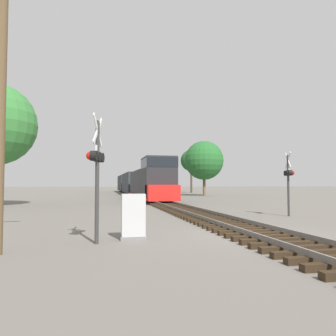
% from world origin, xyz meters
% --- Properties ---
extents(ground_plane, '(400.00, 400.00, 0.00)m').
position_xyz_m(ground_plane, '(0.00, 0.00, 0.00)').
color(ground_plane, '#666059').
extents(rail_track_bed, '(2.60, 160.00, 0.31)m').
position_xyz_m(rail_track_bed, '(0.00, -0.00, 0.14)').
color(rail_track_bed, black).
rests_on(rail_track_bed, ground).
extents(freight_train, '(2.86, 53.18, 4.28)m').
position_xyz_m(freight_train, '(0.00, 42.50, 1.89)').
color(freight_train, '#232326').
rests_on(freight_train, ground).
extents(crossing_signal_near, '(0.54, 1.01, 3.86)m').
position_xyz_m(crossing_signal_near, '(-5.44, -0.47, 2.40)').
color(crossing_signal_near, '#333333').
rests_on(crossing_signal_near, ground).
extents(crossing_signal_far, '(0.51, 1.01, 3.55)m').
position_xyz_m(crossing_signal_far, '(4.91, 5.90, 2.21)').
color(crossing_signal_far, '#333333').
rests_on(crossing_signal_far, ground).
extents(relay_cabinet, '(0.82, 0.52, 1.46)m').
position_xyz_m(relay_cabinet, '(-4.27, 0.07, 0.72)').
color(relay_cabinet, slate).
rests_on(relay_cabinet, ground).
extents(utility_pole, '(1.80, 0.29, 8.57)m').
position_xyz_m(utility_pole, '(-7.87, -1.48, 4.42)').
color(utility_pole, brown).
rests_on(utility_pole, ground).
extents(tree_mid_background, '(5.88, 5.88, 8.27)m').
position_xyz_m(tree_mid_background, '(9.94, 36.64, 5.32)').
color(tree_mid_background, brown).
rests_on(tree_mid_background, ground).
extents(tree_deep_background, '(4.30, 4.30, 8.62)m').
position_xyz_m(tree_deep_background, '(12.43, 52.60, 6.43)').
color(tree_deep_background, '#473521').
rests_on(tree_deep_background, ground).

